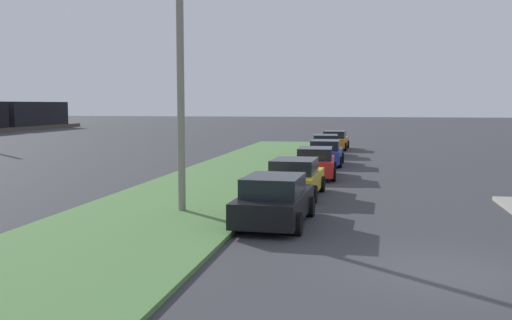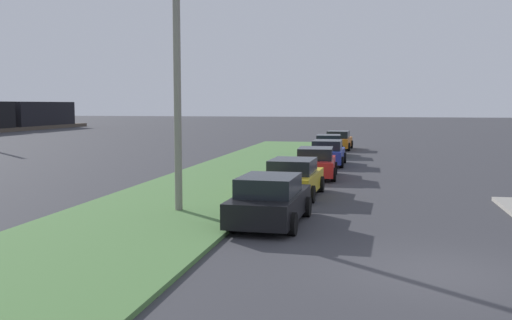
{
  "view_description": "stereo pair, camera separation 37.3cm",
  "coord_description": "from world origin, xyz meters",
  "px_view_note": "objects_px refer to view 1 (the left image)",
  "views": [
    {
      "loc": [
        -12.42,
        1.81,
        3.56
      ],
      "look_at": [
        13.36,
        6.71,
        1.0
      ],
      "focal_mm": 40.3,
      "sensor_mm": 36.0,
      "label": 1
    },
    {
      "loc": [
        -12.35,
        1.44,
        3.56
      ],
      "look_at": [
        13.36,
        6.71,
        1.0
      ],
      "focal_mm": 40.3,
      "sensor_mm": 36.0,
      "label": 2
    }
  ],
  "objects_px": {
    "parked_car_black": "(274,200)",
    "parked_car_blue": "(326,153)",
    "parked_car_green": "(326,146)",
    "parked_car_orange": "(335,140)",
    "parked_car_yellow": "(295,178)",
    "streetlight": "(191,78)",
    "parked_car_red": "(315,163)"
  },
  "relations": [
    {
      "from": "streetlight",
      "to": "parked_car_black",
      "type": "bearing_deg",
      "value": -111.1
    },
    {
      "from": "parked_car_black",
      "to": "parked_car_blue",
      "type": "bearing_deg",
      "value": 0.79
    },
    {
      "from": "parked_car_orange",
      "to": "streetlight",
      "type": "xyz_separation_m",
      "value": [
        -27.78,
        3.15,
        3.67
      ]
    },
    {
      "from": "parked_car_green",
      "to": "parked_car_orange",
      "type": "bearing_deg",
      "value": -6.68
    },
    {
      "from": "parked_car_red",
      "to": "parked_car_orange",
      "type": "xyz_separation_m",
      "value": [
        17.71,
        -0.04,
        0.0
      ]
    },
    {
      "from": "parked_car_black",
      "to": "parked_car_blue",
      "type": "height_order",
      "value": "same"
    },
    {
      "from": "parked_car_black",
      "to": "parked_car_orange",
      "type": "distance_m",
      "value": 28.88
    },
    {
      "from": "parked_car_orange",
      "to": "parked_car_blue",
      "type": "bearing_deg",
      "value": -177.36
    },
    {
      "from": "parked_car_blue",
      "to": "streetlight",
      "type": "xyz_separation_m",
      "value": [
        -15.91,
        3.22,
        3.67
      ]
    },
    {
      "from": "parked_car_yellow",
      "to": "parked_car_blue",
      "type": "relative_size",
      "value": 1.01
    },
    {
      "from": "parked_car_yellow",
      "to": "streetlight",
      "type": "relative_size",
      "value": 0.58
    },
    {
      "from": "parked_car_red",
      "to": "parked_car_orange",
      "type": "bearing_deg",
      "value": -2.56
    },
    {
      "from": "parked_car_yellow",
      "to": "parked_car_orange",
      "type": "height_order",
      "value": "same"
    },
    {
      "from": "parked_car_red",
      "to": "parked_car_green",
      "type": "height_order",
      "value": "same"
    },
    {
      "from": "parked_car_blue",
      "to": "parked_car_orange",
      "type": "relative_size",
      "value": 0.99
    },
    {
      "from": "parked_car_black",
      "to": "streetlight",
      "type": "relative_size",
      "value": 0.58
    },
    {
      "from": "parked_car_blue",
      "to": "parked_car_green",
      "type": "xyz_separation_m",
      "value": [
        6.04,
        0.4,
        0.0
      ]
    },
    {
      "from": "parked_car_blue",
      "to": "parked_car_orange",
      "type": "height_order",
      "value": "same"
    },
    {
      "from": "parked_car_yellow",
      "to": "parked_car_green",
      "type": "xyz_separation_m",
      "value": [
        17.79,
        0.02,
        0.0
      ]
    },
    {
      "from": "parked_car_yellow",
      "to": "parked_car_green",
      "type": "bearing_deg",
      "value": 2.06
    },
    {
      "from": "parked_car_green",
      "to": "parked_car_orange",
      "type": "height_order",
      "value": "same"
    },
    {
      "from": "parked_car_yellow",
      "to": "parked_car_red",
      "type": "distance_m",
      "value": 5.92
    },
    {
      "from": "parked_car_yellow",
      "to": "parked_car_orange",
      "type": "distance_m",
      "value": 23.62
    },
    {
      "from": "parked_car_red",
      "to": "parked_car_green",
      "type": "distance_m",
      "value": 11.89
    },
    {
      "from": "parked_car_black",
      "to": "parked_car_blue",
      "type": "relative_size",
      "value": 1.01
    },
    {
      "from": "parked_car_green",
      "to": "parked_car_red",
      "type": "bearing_deg",
      "value": 178.05
    },
    {
      "from": "parked_car_black",
      "to": "parked_car_yellow",
      "type": "bearing_deg",
      "value": 2.3
    },
    {
      "from": "parked_car_yellow",
      "to": "streetlight",
      "type": "xyz_separation_m",
      "value": [
        -4.16,
        2.84,
        3.67
      ]
    },
    {
      "from": "parked_car_green",
      "to": "parked_car_blue",
      "type": "bearing_deg",
      "value": -179.56
    },
    {
      "from": "parked_car_red",
      "to": "parked_car_blue",
      "type": "relative_size",
      "value": 1.01
    },
    {
      "from": "parked_car_red",
      "to": "parked_car_green",
      "type": "xyz_separation_m",
      "value": [
        11.88,
        0.29,
        0.0
      ]
    },
    {
      "from": "streetlight",
      "to": "parked_car_blue",
      "type": "bearing_deg",
      "value": -11.44
    }
  ]
}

